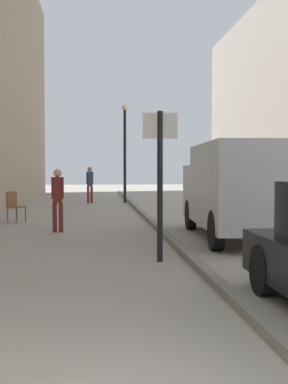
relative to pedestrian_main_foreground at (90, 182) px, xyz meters
name	(u,v)px	position (x,y,z in m)	size (l,w,h in m)	color
ground_plane	(98,224)	(0.37, -9.26, -1.01)	(80.00, 80.00, 0.00)	gray
kerb_strip	(151,221)	(1.95, -9.26, -0.95)	(0.16, 40.00, 0.12)	slate
pedestrian_main_foreground	(90,182)	(0.00, 0.00, 0.00)	(0.34, 0.25, 1.75)	maroon
pedestrian_mid_block	(58,196)	(-0.67, -11.16, -0.07)	(0.32, 0.21, 1.62)	maroon
delivery_van	(240,188)	(3.63, -12.77, 0.17)	(2.20, 5.07, 2.17)	#B7B7BC
street_sign_post	(160,173)	(1.41, -15.43, 0.53)	(0.60, 0.10, 2.60)	black
lamp_post	(125,147)	(1.70, -0.02, 1.71)	(0.28, 0.28, 4.76)	black
cafe_chair_near_window	(14,204)	(-2.17, -8.63, -0.46)	(0.61, 0.61, 0.94)	brown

